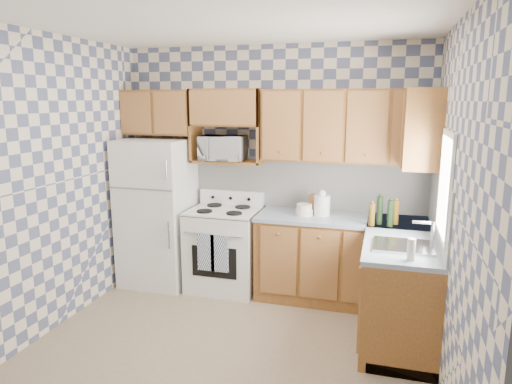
# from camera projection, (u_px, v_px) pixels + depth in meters

# --- Properties ---
(floor) EXTENTS (3.40, 3.40, 0.00)m
(floor) POSITION_uv_depth(u_px,v_px,m) (226.00, 351.00, 3.90)
(floor) COLOR #7D6851
(floor) RESTS_ON ground
(back_wall) EXTENTS (3.40, 0.02, 2.70)m
(back_wall) POSITION_uv_depth(u_px,v_px,m) (272.00, 169.00, 5.14)
(back_wall) COLOR #50597B
(back_wall) RESTS_ON ground
(right_wall) EXTENTS (0.02, 3.20, 2.70)m
(right_wall) POSITION_uv_depth(u_px,v_px,m) (454.00, 212.00, 3.18)
(right_wall) COLOR #50597B
(right_wall) RESTS_ON ground
(backsplash_back) EXTENTS (2.60, 0.02, 0.56)m
(backsplash_back) POSITION_uv_depth(u_px,v_px,m) (307.00, 184.00, 5.05)
(backsplash_back) COLOR white
(backsplash_back) RESTS_ON back_wall
(backsplash_right) EXTENTS (0.02, 1.60, 0.56)m
(backsplash_right) POSITION_uv_depth(u_px,v_px,m) (439.00, 207.00, 3.96)
(backsplash_right) COLOR white
(backsplash_right) RESTS_ON right_wall
(refrigerator) EXTENTS (0.75, 0.70, 1.68)m
(refrigerator) POSITION_uv_depth(u_px,v_px,m) (158.00, 212.00, 5.26)
(refrigerator) COLOR silver
(refrigerator) RESTS_ON floor
(stove_body) EXTENTS (0.76, 0.65, 0.90)m
(stove_body) POSITION_uv_depth(u_px,v_px,m) (225.00, 250.00, 5.14)
(stove_body) COLOR silver
(stove_body) RESTS_ON floor
(cooktop) EXTENTS (0.76, 0.65, 0.02)m
(cooktop) POSITION_uv_depth(u_px,v_px,m) (224.00, 211.00, 5.05)
(cooktop) COLOR silver
(cooktop) RESTS_ON stove_body
(backguard) EXTENTS (0.76, 0.08, 0.17)m
(backguard) POSITION_uv_depth(u_px,v_px,m) (232.00, 197.00, 5.29)
(backguard) COLOR silver
(backguard) RESTS_ON cooktop
(dish_towel_left) EXTENTS (0.19, 0.02, 0.40)m
(dish_towel_left) POSITION_uv_depth(u_px,v_px,m) (206.00, 252.00, 4.82)
(dish_towel_left) COLOR navy
(dish_towel_left) RESTS_ON stove_body
(dish_towel_right) EXTENTS (0.19, 0.02, 0.40)m
(dish_towel_right) POSITION_uv_depth(u_px,v_px,m) (220.00, 254.00, 4.78)
(dish_towel_right) COLOR navy
(dish_towel_right) RESTS_ON stove_body
(base_cabinets_back) EXTENTS (1.75, 0.60, 0.88)m
(base_cabinets_back) POSITION_uv_depth(u_px,v_px,m) (341.00, 261.00, 4.82)
(base_cabinets_back) COLOR brown
(base_cabinets_back) RESTS_ON floor
(base_cabinets_right) EXTENTS (0.60, 1.60, 0.88)m
(base_cabinets_right) POSITION_uv_depth(u_px,v_px,m) (398.00, 285.00, 4.19)
(base_cabinets_right) COLOR brown
(base_cabinets_right) RESTS_ON floor
(countertop_back) EXTENTS (1.77, 0.63, 0.04)m
(countertop_back) POSITION_uv_depth(u_px,v_px,m) (342.00, 219.00, 4.72)
(countertop_back) COLOR slate
(countertop_back) RESTS_ON base_cabinets_back
(countertop_right) EXTENTS (0.63, 1.60, 0.04)m
(countertop_right) POSITION_uv_depth(u_px,v_px,m) (401.00, 237.00, 4.10)
(countertop_right) COLOR slate
(countertop_right) RESTS_ON base_cabinets_right
(upper_cabinets_back) EXTENTS (1.75, 0.33, 0.74)m
(upper_cabinets_back) POSITION_uv_depth(u_px,v_px,m) (347.00, 126.00, 4.66)
(upper_cabinets_back) COLOR brown
(upper_cabinets_back) RESTS_ON back_wall
(upper_cabinets_fridge) EXTENTS (0.82, 0.33, 0.50)m
(upper_cabinets_fridge) POSITION_uv_depth(u_px,v_px,m) (160.00, 112.00, 5.21)
(upper_cabinets_fridge) COLOR brown
(upper_cabinets_fridge) RESTS_ON back_wall
(upper_cabinets_right) EXTENTS (0.33, 0.70, 0.74)m
(upper_cabinets_right) POSITION_uv_depth(u_px,v_px,m) (422.00, 128.00, 4.30)
(upper_cabinets_right) COLOR brown
(upper_cabinets_right) RESTS_ON right_wall
(microwave_shelf) EXTENTS (0.80, 0.33, 0.03)m
(microwave_shelf) POSITION_uv_depth(u_px,v_px,m) (228.00, 162.00, 5.09)
(microwave_shelf) COLOR brown
(microwave_shelf) RESTS_ON back_wall
(microwave) EXTENTS (0.51, 0.36, 0.27)m
(microwave) POSITION_uv_depth(u_px,v_px,m) (223.00, 148.00, 5.06)
(microwave) COLOR silver
(microwave) RESTS_ON microwave_shelf
(sink) EXTENTS (0.48, 0.40, 0.03)m
(sink) POSITION_uv_depth(u_px,v_px,m) (403.00, 246.00, 3.76)
(sink) COLOR #B7B7BC
(sink) RESTS_ON countertop_right
(window) EXTENTS (0.02, 0.66, 0.86)m
(window) POSITION_uv_depth(u_px,v_px,m) (445.00, 186.00, 3.58)
(window) COLOR silver
(window) RESTS_ON right_wall
(bottle_0) EXTENTS (0.06, 0.06, 0.27)m
(bottle_0) POSITION_uv_depth(u_px,v_px,m) (380.00, 210.00, 4.43)
(bottle_0) COLOR black
(bottle_0) RESTS_ON countertop_back
(bottle_1) EXTENTS (0.06, 0.06, 0.26)m
(bottle_1) POSITION_uv_depth(u_px,v_px,m) (390.00, 213.00, 4.35)
(bottle_1) COLOR black
(bottle_1) RESTS_ON countertop_back
(bottle_2) EXTENTS (0.06, 0.06, 0.24)m
(bottle_2) POSITION_uv_depth(u_px,v_px,m) (396.00, 212.00, 4.43)
(bottle_2) COLOR #5B3F0F
(bottle_2) RESTS_ON countertop_back
(bottle_3) EXTENTS (0.06, 0.06, 0.22)m
(bottle_3) POSITION_uv_depth(u_px,v_px,m) (372.00, 215.00, 4.38)
(bottle_3) COLOR #5B3F0F
(bottle_3) RESTS_ON countertop_back
(knife_block) EXTENTS (0.11, 0.11, 0.20)m
(knife_block) POSITION_uv_depth(u_px,v_px,m) (314.00, 204.00, 4.86)
(knife_block) COLOR brown
(knife_block) RESTS_ON countertop_back
(electric_kettle) EXTENTS (0.17, 0.17, 0.21)m
(electric_kettle) POSITION_uv_depth(u_px,v_px,m) (322.00, 205.00, 4.78)
(electric_kettle) COLOR silver
(electric_kettle) RESTS_ON countertop_back
(food_containers) EXTENTS (0.18, 0.18, 0.12)m
(food_containers) POSITION_uv_depth(u_px,v_px,m) (304.00, 210.00, 4.79)
(food_containers) COLOR beige
(food_containers) RESTS_ON countertop_back
(soap_bottle) EXTENTS (0.06, 0.06, 0.17)m
(soap_bottle) POSITION_uv_depth(u_px,v_px,m) (411.00, 250.00, 3.44)
(soap_bottle) COLOR beige
(soap_bottle) RESTS_ON countertop_right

